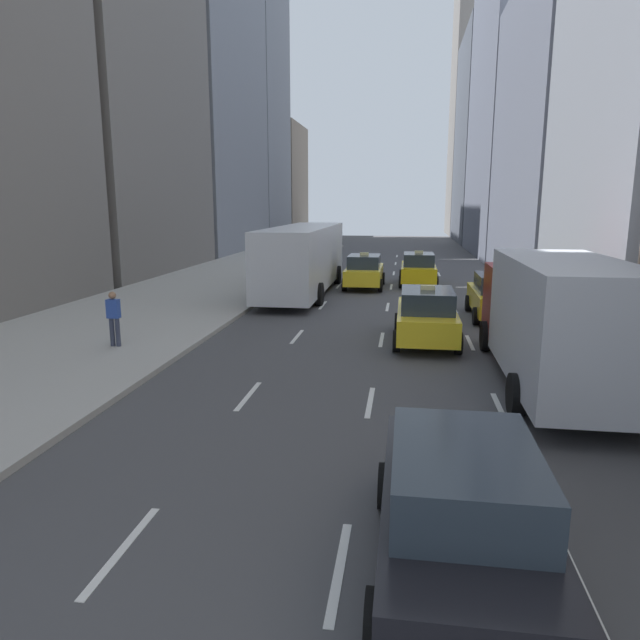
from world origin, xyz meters
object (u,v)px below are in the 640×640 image
(pedestrian_far_walking, at_px, (114,316))
(sedan_black_near, at_px, (460,509))
(taxi_second, at_px, (426,316))
(box_truck, at_px, (553,317))
(taxi_lead, at_px, (497,296))
(taxi_fourth, at_px, (418,269))
(city_bus, at_px, (303,257))
(taxi_third, at_px, (364,271))

(pedestrian_far_walking, bearing_deg, sedan_black_near, -45.18)
(taxi_second, distance_m, pedestrian_far_walking, 9.55)
(box_truck, bearing_deg, taxi_second, 125.13)
(taxi_lead, distance_m, sedan_black_near, 16.24)
(taxi_second, distance_m, sedan_black_near, 11.71)
(taxi_fourth, relative_size, sedan_black_near, 0.98)
(taxi_lead, height_order, sedan_black_near, taxi_lead)
(taxi_fourth, bearing_deg, taxi_lead, -72.44)
(pedestrian_far_walking, bearing_deg, box_truck, -7.41)
(taxi_lead, xyz_separation_m, city_bus, (-8.41, 5.06, 0.91))
(taxi_second, relative_size, taxi_fourth, 1.00)
(sedan_black_near, xyz_separation_m, pedestrian_far_walking, (-9.24, 9.29, 0.19))
(taxi_second, xyz_separation_m, sedan_black_near, (0.00, -11.71, -0.00))
(taxi_fourth, relative_size, pedestrian_far_walking, 2.67)
(box_truck, height_order, pedestrian_far_walking, box_truck)
(taxi_lead, distance_m, taxi_second, 5.13)
(taxi_fourth, bearing_deg, city_bus, -146.00)
(taxi_second, xyz_separation_m, city_bus, (-5.61, 9.36, 0.91))
(taxi_fourth, xyz_separation_m, box_truck, (2.80, -17.12, 0.83))
(pedestrian_far_walking, bearing_deg, city_bus, 72.89)
(taxi_lead, height_order, taxi_second, same)
(sedan_black_near, bearing_deg, taxi_lead, 80.07)
(sedan_black_near, height_order, pedestrian_far_walking, pedestrian_far_walking)
(taxi_third, height_order, taxi_fourth, same)
(taxi_third, xyz_separation_m, pedestrian_far_walking, (-6.44, -14.04, 0.19))
(pedestrian_far_walking, bearing_deg, taxi_lead, 29.13)
(taxi_lead, distance_m, taxi_fourth, 9.28)
(taxi_lead, xyz_separation_m, taxi_second, (-2.80, -4.29, 0.00))
(taxi_second, xyz_separation_m, pedestrian_far_walking, (-9.24, -2.41, 0.19))
(pedestrian_far_walking, bearing_deg, taxi_second, 14.65)
(taxi_third, relative_size, taxi_fourth, 1.00)
(sedan_black_near, bearing_deg, taxi_third, 96.84)
(city_bus, height_order, pedestrian_far_walking, city_bus)
(taxi_fourth, distance_m, sedan_black_near, 24.85)
(city_bus, bearing_deg, sedan_black_near, -75.08)
(taxi_second, distance_m, box_truck, 4.94)
(taxi_lead, xyz_separation_m, taxi_fourth, (-2.80, 8.85, 0.00))
(taxi_second, xyz_separation_m, taxi_third, (-2.80, 11.62, 0.00))
(taxi_lead, height_order, taxi_fourth, same)
(taxi_third, xyz_separation_m, sedan_black_near, (2.80, -23.33, -0.00))
(taxi_second, xyz_separation_m, taxi_fourth, (0.00, 13.14, 0.00))
(taxi_second, bearing_deg, city_bus, 120.96)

